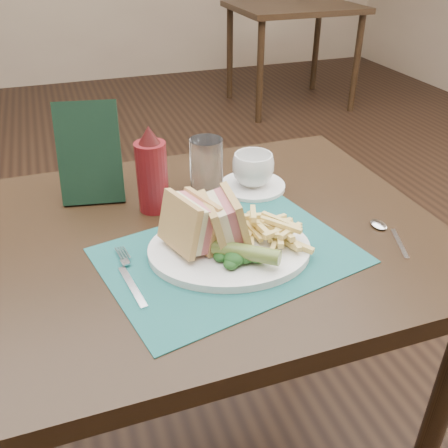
{
  "coord_description": "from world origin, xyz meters",
  "views": [
    {
      "loc": [
        -0.26,
        -1.31,
        1.28
      ],
      "look_at": [
        -0.0,
        -0.57,
        0.8
      ],
      "focal_mm": 40.0,
      "sensor_mm": 36.0,
      "label": 1
    }
  ],
  "objects_px": {
    "sandwich_half_a": "(180,226)",
    "drinking_glass": "(206,167)",
    "table_bg_right": "(291,56)",
    "saucer": "(252,186)",
    "coffee_cup": "(253,169)",
    "sandwich_half_b": "(214,222)",
    "check_presenter": "(89,153)",
    "ketchup_bottle": "(152,169)",
    "placemat": "(229,256)",
    "table_main": "(215,359)",
    "plate": "(229,249)"
  },
  "relations": [
    {
      "from": "sandwich_half_a",
      "to": "ketchup_bottle",
      "type": "xyz_separation_m",
      "value": [
        -0.01,
        0.2,
        0.02
      ]
    },
    {
      "from": "table_main",
      "to": "coffee_cup",
      "type": "height_order",
      "value": "coffee_cup"
    },
    {
      "from": "sandwich_half_b",
      "to": "saucer",
      "type": "distance_m",
      "value": 0.29
    },
    {
      "from": "placemat",
      "to": "drinking_glass",
      "type": "relative_size",
      "value": 3.44
    },
    {
      "from": "sandwich_half_a",
      "to": "drinking_glass",
      "type": "relative_size",
      "value": 0.8
    },
    {
      "from": "table_bg_right",
      "to": "check_presenter",
      "type": "xyz_separation_m",
      "value": [
        -1.74,
        -2.56,
        0.48
      ]
    },
    {
      "from": "plate",
      "to": "saucer",
      "type": "height_order",
      "value": "plate"
    },
    {
      "from": "table_bg_right",
      "to": "drinking_glass",
      "type": "relative_size",
      "value": 6.92
    },
    {
      "from": "sandwich_half_a",
      "to": "sandwich_half_b",
      "type": "height_order",
      "value": "sandwich_half_a"
    },
    {
      "from": "placemat",
      "to": "coffee_cup",
      "type": "bearing_deg",
      "value": 59.2
    },
    {
      "from": "coffee_cup",
      "to": "ketchup_bottle",
      "type": "bearing_deg",
      "value": -175.02
    },
    {
      "from": "table_bg_right",
      "to": "ketchup_bottle",
      "type": "bearing_deg",
      "value": -121.6
    },
    {
      "from": "saucer",
      "to": "check_presenter",
      "type": "distance_m",
      "value": 0.37
    },
    {
      "from": "sandwich_half_b",
      "to": "ketchup_bottle",
      "type": "bearing_deg",
      "value": 112.6
    },
    {
      "from": "sandwich_half_a",
      "to": "saucer",
      "type": "xyz_separation_m",
      "value": [
        0.23,
        0.22,
        -0.06
      ]
    },
    {
      "from": "sandwich_half_b",
      "to": "drinking_glass",
      "type": "height_order",
      "value": "drinking_glass"
    },
    {
      "from": "table_bg_right",
      "to": "placemat",
      "type": "bearing_deg",
      "value": -118.21
    },
    {
      "from": "sandwich_half_a",
      "to": "ketchup_bottle",
      "type": "relative_size",
      "value": 0.56
    },
    {
      "from": "saucer",
      "to": "drinking_glass",
      "type": "distance_m",
      "value": 0.12
    },
    {
      "from": "sandwich_half_b",
      "to": "check_presenter",
      "type": "bearing_deg",
      "value": 125.4
    },
    {
      "from": "table_main",
      "to": "check_presenter",
      "type": "xyz_separation_m",
      "value": [
        -0.21,
        0.21,
        0.48
      ]
    },
    {
      "from": "table_main",
      "to": "placemat",
      "type": "xyz_separation_m",
      "value": [
        -0.0,
        -0.11,
        0.38
      ]
    },
    {
      "from": "coffee_cup",
      "to": "placemat",
      "type": "bearing_deg",
      "value": -120.8
    },
    {
      "from": "placemat",
      "to": "sandwich_half_a",
      "type": "height_order",
      "value": "sandwich_half_a"
    },
    {
      "from": "saucer",
      "to": "placemat",
      "type": "bearing_deg",
      "value": -120.8
    },
    {
      "from": "table_bg_right",
      "to": "placemat",
      "type": "xyz_separation_m",
      "value": [
        -1.54,
        -2.87,
        0.38
      ]
    },
    {
      "from": "saucer",
      "to": "coffee_cup",
      "type": "distance_m",
      "value": 0.04
    },
    {
      "from": "sandwich_half_b",
      "to": "check_presenter",
      "type": "distance_m",
      "value": 0.35
    },
    {
      "from": "table_bg_right",
      "to": "drinking_glass",
      "type": "xyz_separation_m",
      "value": [
        -1.51,
        -2.62,
        0.44
      ]
    },
    {
      "from": "placemat",
      "to": "sandwich_half_b",
      "type": "distance_m",
      "value": 0.07
    },
    {
      "from": "placemat",
      "to": "coffee_cup",
      "type": "distance_m",
      "value": 0.28
    },
    {
      "from": "ketchup_bottle",
      "to": "check_presenter",
      "type": "distance_m",
      "value": 0.15
    },
    {
      "from": "saucer",
      "to": "coffee_cup",
      "type": "height_order",
      "value": "coffee_cup"
    },
    {
      "from": "check_presenter",
      "to": "saucer",
      "type": "bearing_deg",
      "value": -1.62
    },
    {
      "from": "table_bg_right",
      "to": "sandwich_half_b",
      "type": "relative_size",
      "value": 8.75
    },
    {
      "from": "table_bg_right",
      "to": "ketchup_bottle",
      "type": "height_order",
      "value": "ketchup_bottle"
    },
    {
      "from": "check_presenter",
      "to": "coffee_cup",
      "type": "bearing_deg",
      "value": -1.62
    },
    {
      "from": "drinking_glass",
      "to": "check_presenter",
      "type": "bearing_deg",
      "value": 164.47
    },
    {
      "from": "drinking_glass",
      "to": "coffee_cup",
      "type": "bearing_deg",
      "value": -4.37
    },
    {
      "from": "saucer",
      "to": "ketchup_bottle",
      "type": "bearing_deg",
      "value": -175.02
    },
    {
      "from": "saucer",
      "to": "table_main",
      "type": "bearing_deg",
      "value": -135.99
    },
    {
      "from": "ketchup_bottle",
      "to": "check_presenter",
      "type": "xyz_separation_m",
      "value": [
        -0.11,
        0.1,
        0.01
      ]
    },
    {
      "from": "check_presenter",
      "to": "drinking_glass",
      "type": "bearing_deg",
      "value": -4.99
    },
    {
      "from": "placemat",
      "to": "table_main",
      "type": "bearing_deg",
      "value": 87.54
    },
    {
      "from": "sandwich_half_b",
      "to": "check_presenter",
      "type": "xyz_separation_m",
      "value": [
        -0.18,
        0.3,
        0.04
      ]
    },
    {
      "from": "table_main",
      "to": "drinking_glass",
      "type": "bearing_deg",
      "value": 77.79
    },
    {
      "from": "placemat",
      "to": "coffee_cup",
      "type": "xyz_separation_m",
      "value": [
        0.14,
        0.24,
        0.05
      ]
    },
    {
      "from": "table_main",
      "to": "table_bg_right",
      "type": "relative_size",
      "value": 1.0
    },
    {
      "from": "sandwich_half_a",
      "to": "saucer",
      "type": "distance_m",
      "value": 0.32
    },
    {
      "from": "placemat",
      "to": "ketchup_bottle",
      "type": "height_order",
      "value": "ketchup_bottle"
    }
  ]
}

